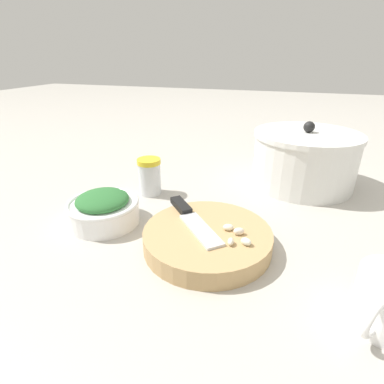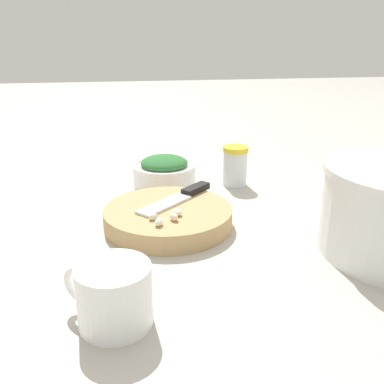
# 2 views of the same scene
# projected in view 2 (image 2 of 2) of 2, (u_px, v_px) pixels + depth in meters

# --- Properties ---
(ground_plane) EXTENTS (5.00, 5.00, 0.00)m
(ground_plane) POSITION_uv_depth(u_px,v_px,m) (197.00, 211.00, 0.86)
(ground_plane) COLOR #B2ADA3
(cutting_board) EXTENTS (0.24, 0.24, 0.04)m
(cutting_board) POSITION_uv_depth(u_px,v_px,m) (168.00, 217.00, 0.79)
(cutting_board) COLOR tan
(cutting_board) RESTS_ON ground_plane
(chef_knife) EXTENTS (0.15, 0.16, 0.01)m
(chef_knife) POSITION_uv_depth(u_px,v_px,m) (180.00, 197.00, 0.82)
(chef_knife) COLOR black
(chef_knife) RESTS_ON cutting_board
(garlic_cloves) EXTENTS (0.06, 0.06, 0.01)m
(garlic_cloves) POSITION_uv_depth(u_px,v_px,m) (167.00, 217.00, 0.73)
(garlic_cloves) COLOR #EFE3C3
(garlic_cloves) RESTS_ON cutting_board
(herb_bowl) EXTENTS (0.15, 0.15, 0.07)m
(herb_bowl) POSITION_uv_depth(u_px,v_px,m) (164.00, 171.00, 1.00)
(herb_bowl) COLOR white
(herb_bowl) RESTS_ON ground_plane
(spice_jar) EXTENTS (0.06, 0.06, 0.09)m
(spice_jar) POSITION_uv_depth(u_px,v_px,m) (235.00, 166.00, 0.99)
(spice_jar) COLOR silver
(spice_jar) RESTS_ON ground_plane
(coffee_mug) EXTENTS (0.09, 0.11, 0.08)m
(coffee_mug) POSITION_uv_depth(u_px,v_px,m) (113.00, 295.00, 0.51)
(coffee_mug) COLOR white
(coffee_mug) RESTS_ON ground_plane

